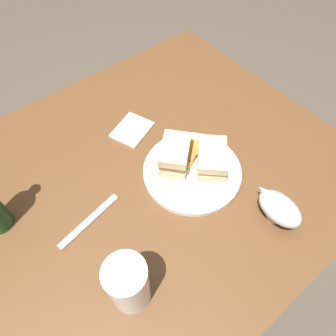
% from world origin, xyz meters
% --- Properties ---
extents(ground_plane, '(6.00, 6.00, 0.00)m').
position_xyz_m(ground_plane, '(0.00, 0.00, 0.00)').
color(ground_plane, '#4C4238').
extents(dining_table, '(1.09, 0.90, 0.74)m').
position_xyz_m(dining_table, '(0.00, 0.00, 0.37)').
color(dining_table, brown).
rests_on(dining_table, ground).
extents(plate, '(0.26, 0.26, 0.02)m').
position_xyz_m(plate, '(-0.11, 0.07, 0.75)').
color(plate, silver).
rests_on(plate, dining_table).
extents(sandwich_half_left, '(0.13, 0.13, 0.06)m').
position_xyz_m(sandwich_half_left, '(-0.15, 0.09, 0.78)').
color(sandwich_half_left, '#CCB284').
rests_on(sandwich_half_left, plate).
extents(sandwich_half_right, '(0.13, 0.12, 0.07)m').
position_xyz_m(sandwich_half_right, '(-0.08, 0.03, 0.79)').
color(sandwich_half_right, '#CCB284').
rests_on(sandwich_half_right, plate).
extents(potato_wedge_front, '(0.04, 0.03, 0.02)m').
position_xyz_m(potato_wedge_front, '(-0.13, -0.01, 0.76)').
color(potato_wedge_front, gold).
rests_on(potato_wedge_front, plate).
extents(potato_wedge_middle, '(0.02, 0.04, 0.02)m').
position_xyz_m(potato_wedge_middle, '(-0.16, 0.02, 0.76)').
color(potato_wedge_middle, '#B77F33').
rests_on(potato_wedge_middle, plate).
extents(potato_wedge_back, '(0.05, 0.04, 0.02)m').
position_xyz_m(potato_wedge_back, '(-0.13, 0.04, 0.76)').
color(potato_wedge_back, '#AD702D').
rests_on(potato_wedge_back, plate).
extents(potato_wedge_left_edge, '(0.05, 0.04, 0.02)m').
position_xyz_m(potato_wedge_left_edge, '(-0.14, -0.00, 0.76)').
color(potato_wedge_left_edge, gold).
rests_on(potato_wedge_left_edge, plate).
extents(potato_wedge_right_edge, '(0.03, 0.06, 0.01)m').
position_xyz_m(potato_wedge_right_edge, '(-0.10, 0.04, 0.76)').
color(potato_wedge_right_edge, gold).
rests_on(potato_wedge_right_edge, plate).
extents(potato_wedge_stray, '(0.05, 0.02, 0.02)m').
position_xyz_m(potato_wedge_stray, '(-0.15, 0.02, 0.76)').
color(potato_wedge_stray, gold).
rests_on(potato_wedge_stray, plate).
extents(pint_glass, '(0.08, 0.08, 0.15)m').
position_xyz_m(pint_glass, '(0.20, 0.23, 0.80)').
color(pint_glass, white).
rests_on(pint_glass, dining_table).
extents(gravy_boat, '(0.07, 0.13, 0.07)m').
position_xyz_m(gravy_boat, '(-0.18, 0.30, 0.78)').
color(gravy_boat, '#B7B7BC').
rests_on(gravy_boat, dining_table).
extents(napkin, '(0.14, 0.12, 0.01)m').
position_xyz_m(napkin, '(-0.07, -0.15, 0.74)').
color(napkin, silver).
rests_on(napkin, dining_table).
extents(fork, '(0.18, 0.05, 0.01)m').
position_xyz_m(fork, '(0.18, 0.02, 0.74)').
color(fork, silver).
rests_on(fork, dining_table).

